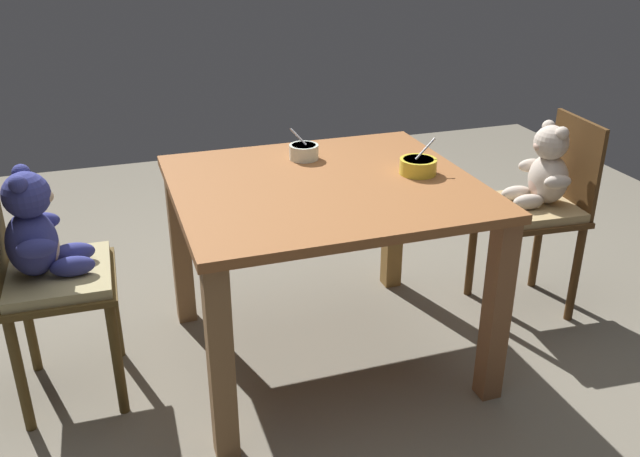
{
  "coord_description": "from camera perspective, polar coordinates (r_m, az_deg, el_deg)",
  "views": [
    {
      "loc": [
        -0.74,
        -2.16,
        1.6
      ],
      "look_at": [
        0.0,
        0.05,
        0.52
      ],
      "focal_mm": 38.43,
      "sensor_mm": 36.0,
      "label": 1
    }
  ],
  "objects": [
    {
      "name": "teddy_chair_near_left",
      "position": [
        2.47,
        -22.18,
        -1.95
      ],
      "size": [
        0.38,
        0.42,
        0.88
      ],
      "rotation": [
        0.0,
        0.0,
        -0.02
      ],
      "color": "#4E3B1A",
      "rests_on": "ground_plane"
    },
    {
      "name": "porridge_bowl_white_far_center",
      "position": [
        2.68,
        -1.36,
        6.43
      ],
      "size": [
        0.11,
        0.11,
        0.11
      ],
      "color": "silver",
      "rests_on": "dining_table"
    },
    {
      "name": "teddy_chair_near_right",
      "position": [
        3.0,
        17.92,
        2.96
      ],
      "size": [
        0.41,
        0.39,
        0.85
      ],
      "rotation": [
        0.0,
        0.0,
        3.07
      ],
      "color": "#4D3117",
      "rests_on": "ground_plane"
    },
    {
      "name": "porridge_bowl_yellow_near_right",
      "position": [
        2.54,
        8.17,
        5.18
      ],
      "size": [
        0.14,
        0.14,
        0.12
      ],
      "color": "yellow",
      "rests_on": "dining_table"
    },
    {
      "name": "dining_table",
      "position": [
        2.49,
        0.36,
        1.08
      ],
      "size": [
        1.07,
        0.97,
        0.73
      ],
      "color": "brown",
      "rests_on": "ground_plane"
    },
    {
      "name": "ground_plane",
      "position": [
        2.8,
        0.33,
        -10.59
      ],
      "size": [
        5.2,
        5.2,
        0.04
      ],
      "color": "slate"
    }
  ]
}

